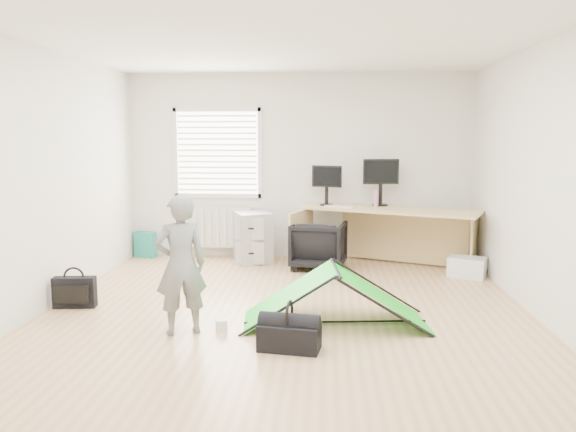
# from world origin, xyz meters

# --- Properties ---
(ground) EXTENTS (5.50, 5.50, 0.00)m
(ground) POSITION_xyz_m (0.00, 0.00, 0.00)
(ground) COLOR tan
(ground) RESTS_ON ground
(back_wall) EXTENTS (5.00, 0.02, 2.70)m
(back_wall) POSITION_xyz_m (0.00, 2.75, 1.35)
(back_wall) COLOR silver
(back_wall) RESTS_ON ground
(window) EXTENTS (1.20, 0.06, 1.20)m
(window) POSITION_xyz_m (-1.20, 2.71, 1.55)
(window) COLOR silver
(window) RESTS_ON back_wall
(radiator) EXTENTS (1.00, 0.12, 0.60)m
(radiator) POSITION_xyz_m (-1.20, 2.67, 0.45)
(radiator) COLOR silver
(radiator) RESTS_ON back_wall
(desk) EXTENTS (2.51, 1.63, 0.82)m
(desk) POSITION_xyz_m (1.25, 2.15, 0.41)
(desk) COLOR tan
(desk) RESTS_ON ground
(filing_cabinet) EXTENTS (0.66, 0.74, 0.72)m
(filing_cabinet) POSITION_xyz_m (-0.65, 2.39, 0.36)
(filing_cabinet) COLOR #A2A4A7
(filing_cabinet) RESTS_ON ground
(monitor_left) EXTENTS (0.44, 0.24, 0.42)m
(monitor_left) POSITION_xyz_m (0.41, 2.43, 1.03)
(monitor_left) COLOR black
(monitor_left) RESTS_ON desk
(monitor_right) EXTENTS (0.52, 0.19, 0.48)m
(monitor_right) POSITION_xyz_m (1.17, 2.47, 1.06)
(monitor_right) COLOR black
(monitor_right) RESTS_ON desk
(keyboard) EXTENTS (0.44, 0.30, 0.02)m
(keyboard) POSITION_xyz_m (0.59, 2.26, 0.83)
(keyboard) COLOR beige
(keyboard) RESTS_ON desk
(thermos) EXTENTS (0.07, 0.07, 0.23)m
(thermos) POSITION_xyz_m (1.09, 2.29, 0.94)
(thermos) COLOR #BF6B8E
(thermos) RESTS_ON desk
(office_chair) EXTENTS (0.80, 0.82, 0.65)m
(office_chair) POSITION_xyz_m (0.31, 2.02, 0.33)
(office_chair) COLOR black
(office_chair) RESTS_ON ground
(person) EXTENTS (0.55, 0.47, 1.28)m
(person) POSITION_xyz_m (-0.90, -0.63, 0.64)
(person) COLOR slate
(person) RESTS_ON ground
(kite) EXTENTS (1.83, 0.95, 0.55)m
(kite) POSITION_xyz_m (0.50, -0.26, 0.27)
(kite) COLOR #12BE1D
(kite) RESTS_ON ground
(storage_crate) EXTENTS (0.54, 0.48, 0.25)m
(storage_crate) POSITION_xyz_m (2.22, 1.69, 0.13)
(storage_crate) COLOR white
(storage_crate) RESTS_ON ground
(tote_bag) EXTENTS (0.35, 0.23, 0.38)m
(tote_bag) POSITION_xyz_m (-2.29, 2.58, 0.19)
(tote_bag) COLOR teal
(tote_bag) RESTS_ON ground
(laptop_bag) EXTENTS (0.45, 0.18, 0.33)m
(laptop_bag) POSITION_xyz_m (-2.23, 0.07, 0.16)
(laptop_bag) COLOR black
(laptop_bag) RESTS_ON ground
(white_box) EXTENTS (0.13, 0.13, 0.10)m
(white_box) POSITION_xyz_m (-0.56, -0.53, 0.05)
(white_box) COLOR silver
(white_box) RESTS_ON ground
(duffel_bag) EXTENTS (0.55, 0.34, 0.22)m
(duffel_bag) POSITION_xyz_m (0.11, -0.97, 0.11)
(duffel_bag) COLOR black
(duffel_bag) RESTS_ON ground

